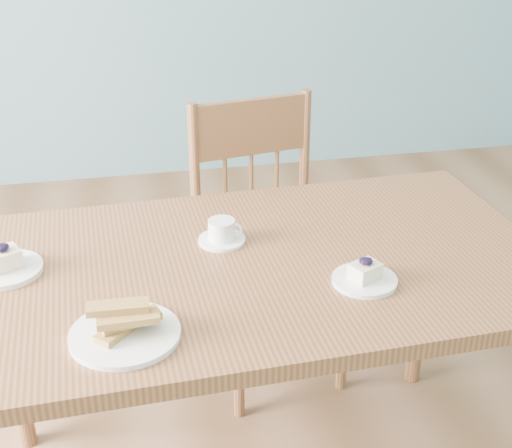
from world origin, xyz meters
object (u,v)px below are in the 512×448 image
Objects in this scene: cheesecake_plate_near at (365,276)px; coffee_cup at (222,233)px; biscotti_plate at (124,328)px; cheesecake_plate_far at (4,265)px; dining_table at (257,287)px; dining_chair at (267,244)px.

cheesecake_plate_near reaches higher than coffee_cup.
cheesecake_plate_far is at bearing 130.18° from biscotti_plate.
biscotti_plate reaches higher than cheesecake_plate_near.
cheesecake_plate_near is 0.85m from cheesecake_plate_far.
dining_chair reaches higher than dining_table.
cheesecake_plate_near is 1.25× the size of coffee_cup.
biscotti_plate is at bearing -130.54° from dining_chair.
dining_table is 0.17m from coffee_cup.
coffee_cup reaches higher than dining_table.
cheesecake_plate_near is 0.39m from coffee_cup.
coffee_cup is (-0.29, 0.26, 0.01)m from cheesecake_plate_near.
dining_chair is at bearing 79.51° from coffee_cup.
cheesecake_plate_far and biscotti_plate have the same top height.
dining_table is 0.28m from cheesecake_plate_near.
coffee_cup is 0.53× the size of biscotti_plate.
dining_chair is at bearing 95.66° from cheesecake_plate_near.
dining_table is at bearing 146.17° from cheesecake_plate_near.
dining_table is at bearing -44.00° from coffee_cup.
biscotti_plate is (-0.48, -0.82, 0.30)m from dining_chair.
dining_table is 9.66× the size of cheesecake_plate_near.
dining_chair is (0.15, 0.57, -0.20)m from dining_table.
dining_table is 1.52× the size of dining_chair.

